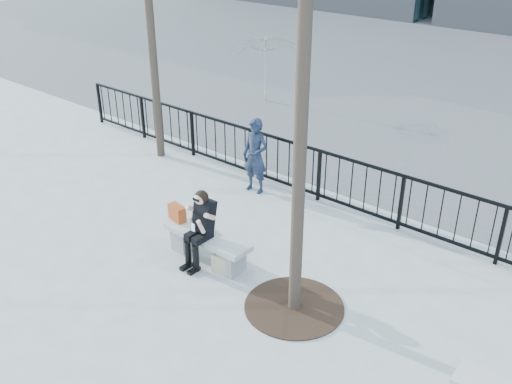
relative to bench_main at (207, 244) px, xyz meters
The scene contains 10 objects.
ground 0.30m from the bench_main, ahead, with size 120.00×120.00×0.00m, color gray.
street_surface 15.00m from the bench_main, 90.00° to the left, with size 60.00×23.00×0.01m, color #474747.
railing 3.01m from the bench_main, 90.00° to the left, with size 14.00×0.06×1.10m.
tree_grate 1.92m from the bench_main, ahead, with size 1.50×1.50×0.02m, color black.
bench_main is the anchor object (origin of this frame).
seated_woman 0.40m from the bench_main, 90.00° to the right, with size 0.50×0.64×1.34m.
handbag 0.80m from the bench_main, behind, with size 0.34×0.16×0.28m, color #9B3913.
shopping_bag 0.52m from the bench_main, 16.90° to the right, with size 0.35×0.13×0.33m, color beige.
standing_man 2.77m from the bench_main, 112.71° to the left, with size 0.58×0.38×1.58m, color black.
vendor_umbrella 8.76m from the bench_main, 122.89° to the left, with size 2.16×2.21×1.98m, color yellow.
Camera 1 is at (5.85, -5.71, 5.41)m, focal length 40.00 mm.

